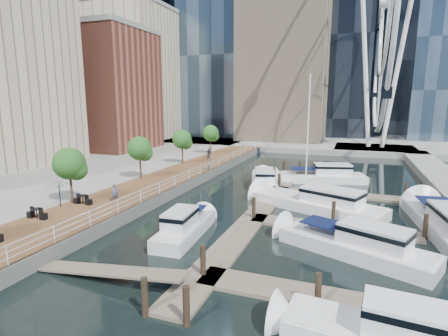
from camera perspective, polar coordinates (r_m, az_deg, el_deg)
name	(u,v)px	position (r m, az deg, el deg)	size (l,w,h in m)	color
ground	(172,254)	(22.34, -8.56, -13.72)	(520.00, 520.00, 0.00)	black
boardwalk	(165,183)	(38.84, -9.61, -2.37)	(6.00, 60.00, 1.00)	brown
seawall	(190,185)	(37.46, -5.62, -2.76)	(0.25, 60.00, 1.00)	#595954
land_far	(321,129)	(120.47, 15.54, 6.19)	(200.00, 114.00, 1.00)	gray
pier	(375,150)	(70.39, 23.39, 2.74)	(14.00, 12.00, 1.00)	gray
railing	(189,175)	(37.28, -5.79, -1.21)	(0.10, 60.00, 1.05)	white
floating_docks	(320,213)	(29.13, 15.45, -7.07)	(16.00, 34.00, 2.60)	#6D6051
midrise_condos	(63,75)	(62.45, -24.78, 13.64)	(19.00, 67.00, 28.00)	#BCAD8E
ferris_wheel	(387,3)	(71.83, 25.02, 23.24)	(5.80, 45.60, 47.80)	white
street_trees	(140,149)	(38.59, -13.63, 3.11)	(2.60, 42.60, 4.60)	#3F2B1C
cafe_tables	(16,223)	(26.92, -30.85, -7.75)	(2.50, 13.70, 0.74)	black
yacht_foreground	(354,255)	(23.38, 20.46, -13.16)	(2.70, 10.06, 2.15)	white
pedestrian_near	(115,193)	(30.32, -17.36, -3.93)	(0.57, 0.38, 1.57)	#454A5C
pedestrian_mid	(208,162)	(42.90, -2.66, 0.95)	(0.90, 0.70, 1.85)	#7D6E56
pedestrian_far	(209,153)	(50.80, -2.45, 2.39)	(0.99, 0.41, 1.68)	#343841
moored_yachts	(323,211)	(31.31, 15.84, -6.78)	(21.20, 32.87, 11.50)	white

